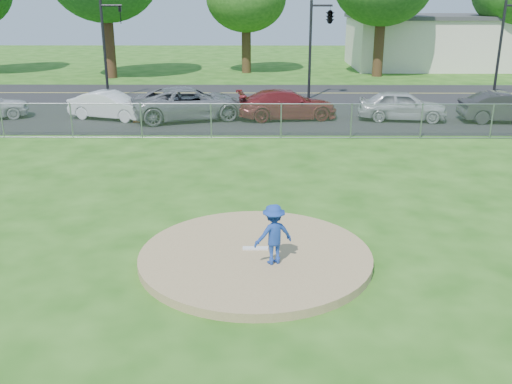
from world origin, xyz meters
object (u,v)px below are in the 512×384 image
at_px(parked_car_pearl, 402,105).
at_px(parked_car_charcoal, 506,107).
at_px(parked_car_darkred, 287,104).
at_px(pitcher, 274,234).
at_px(traffic_signal_left, 108,41).
at_px(parked_car_white, 110,105).
at_px(commercial_building, 447,41).
at_px(traffic_signal_right, 505,41).
at_px(traffic_cone, 136,114).
at_px(traffic_signal_center, 328,18).
at_px(parked_car_gray, 190,103).

xyz_separation_m(parked_car_pearl, parked_car_charcoal, (4.92, -0.42, -0.01)).
bearing_deg(parked_car_darkred, pitcher, 168.05).
relative_size(traffic_signal_left, parked_car_white, 1.37).
relative_size(pitcher, parked_car_charcoal, 0.32).
height_order(commercial_building, parked_car_white, commercial_building).
relative_size(commercial_building, traffic_signal_right, 2.93).
bearing_deg(parked_car_pearl, traffic_cone, 99.43).
distance_m(traffic_cone, parked_car_charcoal, 17.92).
relative_size(traffic_signal_left, traffic_signal_center, 1.00).
relative_size(traffic_signal_right, parked_car_charcoal, 1.30).
bearing_deg(traffic_cone, parked_car_white, 153.64).
xyz_separation_m(commercial_building, parked_car_darkred, (-14.57, -21.92, -1.43)).
height_order(parked_car_white, parked_car_charcoal, parked_car_charcoal).
relative_size(traffic_signal_center, parked_car_darkred, 1.13).
xyz_separation_m(parked_car_white, parked_car_charcoal, (19.34, -0.60, 0.04)).
height_order(traffic_signal_center, parked_car_gray, traffic_signal_center).
bearing_deg(traffic_signal_center, traffic_cone, -145.87).
xyz_separation_m(parked_car_white, parked_car_pearl, (14.42, -0.18, 0.05)).
bearing_deg(parked_car_gray, traffic_signal_right, -88.69).
height_order(pitcher, traffic_cone, pitcher).
xyz_separation_m(commercial_building, traffic_cone, (-21.91, -22.70, -1.75)).
bearing_deg(traffic_cone, parked_car_darkred, 6.05).
xyz_separation_m(traffic_signal_left, parked_car_charcoal, (20.77, -6.59, -2.64)).
distance_m(traffic_signal_right, parked_car_darkred, 14.35).
relative_size(parked_car_gray, parked_car_pearl, 1.34).
xyz_separation_m(parked_car_gray, parked_car_darkred, (4.79, 0.14, -0.08)).
distance_m(parked_car_white, parked_car_darkred, 8.77).
distance_m(traffic_signal_center, parked_car_pearl, 7.92).
xyz_separation_m(commercial_building, traffic_signal_center, (-12.03, -16.00, 2.45)).
bearing_deg(parked_car_charcoal, pitcher, 146.24).
bearing_deg(parked_car_pearl, parked_car_white, 96.39).
bearing_deg(parked_car_gray, parked_car_pearl, -108.29).
relative_size(pitcher, parked_car_white, 0.34).
height_order(traffic_signal_right, traffic_cone, traffic_signal_right).
height_order(commercial_building, parked_car_charcoal, commercial_building).
distance_m(traffic_signal_right, traffic_cone, 21.44).
xyz_separation_m(traffic_signal_right, pitcher, (-13.83, -22.52, -2.47)).
relative_size(traffic_signal_left, traffic_cone, 7.07).
relative_size(traffic_cone, parked_car_darkred, 0.16).
distance_m(traffic_cone, parked_car_pearl, 13.01).
distance_m(traffic_signal_center, parked_car_charcoal, 11.10).
distance_m(pitcher, parked_car_gray, 16.88).
xyz_separation_m(traffic_signal_left, parked_car_pearl, (15.85, -6.17, -2.63)).
bearing_deg(pitcher, traffic_signal_right, -145.25).
height_order(traffic_cone, parked_car_white, parked_car_white).
distance_m(parked_car_gray, parked_car_pearl, 10.44).
bearing_deg(parked_car_gray, parked_car_darkred, -106.04).
bearing_deg(traffic_cone, traffic_signal_right, 18.39).
distance_m(traffic_signal_right, parked_car_charcoal, 7.44).
xyz_separation_m(traffic_signal_center, pitcher, (-3.56, -22.52, -3.72)).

